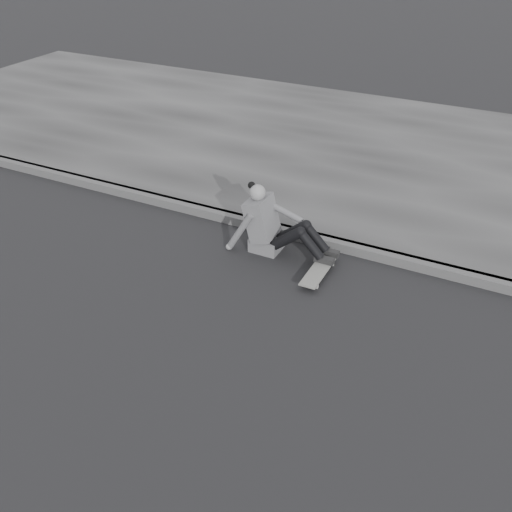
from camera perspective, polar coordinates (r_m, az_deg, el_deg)
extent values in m
plane|color=black|center=(5.07, 18.42, -18.41)|extent=(80.00, 80.00, 0.00)
cube|color=#484848|center=(7.01, 22.44, -2.45)|extent=(24.00, 0.16, 0.12)
cylinder|color=#A1A19B|center=(6.55, 4.86, -2.72)|extent=(0.03, 0.05, 0.05)
cylinder|color=#A1A19B|center=(6.51, 6.09, -3.06)|extent=(0.03, 0.05, 0.05)
cylinder|color=#A1A19B|center=(6.95, 6.50, -0.49)|extent=(0.03, 0.05, 0.05)
cylinder|color=#A1A19B|center=(6.91, 7.66, -0.79)|extent=(0.03, 0.05, 0.05)
cube|color=#2C2C2E|center=(6.51, 5.49, -2.69)|extent=(0.16, 0.04, 0.03)
cube|color=#2C2C2E|center=(6.92, 7.09, -0.44)|extent=(0.16, 0.04, 0.03)
cube|color=slate|center=(6.70, 6.33, -1.36)|extent=(0.20, 0.78, 0.02)
cube|color=#57585A|center=(7.14, 1.08, 1.32)|extent=(0.36, 0.34, 0.18)
cube|color=#57585A|center=(6.99, 0.59, 3.83)|extent=(0.37, 0.40, 0.57)
cube|color=#57585A|center=(6.99, -0.37, 4.92)|extent=(0.14, 0.30, 0.20)
cylinder|color=gray|center=(6.90, 0.22, 5.67)|extent=(0.09, 0.09, 0.08)
sphere|color=gray|center=(6.86, 0.15, 6.35)|extent=(0.20, 0.20, 0.20)
sphere|color=black|center=(6.89, -0.45, 7.09)|extent=(0.09, 0.09, 0.09)
cylinder|color=black|center=(6.86, 3.14, 1.74)|extent=(0.43, 0.13, 0.39)
cylinder|color=black|center=(7.00, 3.74, 2.42)|extent=(0.43, 0.13, 0.39)
cylinder|color=black|center=(6.77, 5.46, 1.12)|extent=(0.35, 0.11, 0.36)
cylinder|color=black|center=(6.91, 6.02, 1.82)|extent=(0.35, 0.11, 0.36)
sphere|color=black|center=(6.74, 4.46, 2.40)|extent=(0.13, 0.13, 0.13)
sphere|color=black|center=(6.88, 5.04, 3.08)|extent=(0.13, 0.13, 0.13)
cube|color=black|center=(6.80, 6.84, -0.38)|extent=(0.24, 0.08, 0.07)
cube|color=black|center=(6.94, 7.36, 0.35)|extent=(0.24, 0.08, 0.07)
cylinder|color=#57585A|center=(6.98, -1.65, 2.44)|extent=(0.38, 0.08, 0.58)
sphere|color=gray|center=(7.17, -2.72, 0.94)|extent=(0.08, 0.08, 0.08)
cylinder|color=#57585A|center=(7.01, 2.93, 4.40)|extent=(0.48, 0.08, 0.21)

